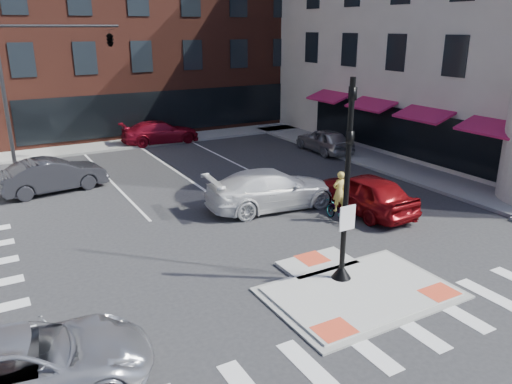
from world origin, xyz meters
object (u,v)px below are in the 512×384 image
red_sedan (364,193)px  bg_car_silver (324,140)px  silver_suv (23,366)px  white_pickup (272,189)px  cyclist (338,205)px  bg_car_red (160,132)px  bg_car_dark (53,175)px

red_sedan → bg_car_silver: bearing=-119.7°
silver_suv → bg_car_silver: same height
white_pickup → cyclist: size_ratio=2.77×
red_sedan → bg_car_red: (-3.03, 16.58, -0.09)m
silver_suv → cyclist: cyclist is taller
bg_car_silver → cyclist: cyclist is taller
bg_car_silver → white_pickup: bearing=42.8°
bg_car_silver → cyclist: (-6.50, -9.55, -0.04)m
bg_car_silver → red_sedan: bearing=63.8°
white_pickup → bg_car_dark: 10.42m
bg_car_red → white_pickup: bearing=-177.3°
silver_suv → red_sedan: bearing=-62.3°
white_pickup → cyclist: 3.03m
bg_car_dark → bg_car_red: bg_car_dark is taller
silver_suv → bg_car_red: 23.97m
bg_car_dark → bg_car_red: 10.70m
bg_car_red → cyclist: (1.42, -16.94, -0.04)m
silver_suv → bg_car_dark: bearing=-3.3°
silver_suv → bg_car_dark: 14.48m
bg_car_dark → bg_car_silver: bg_car_dark is taller
bg_car_dark → cyclist: (9.21, -9.61, -0.10)m
silver_suv → bg_car_red: bearing=-18.5°
bg_car_dark → silver_suv: bearing=161.7°
white_pickup → bg_car_red: 14.29m
white_pickup → bg_car_red: white_pickup is taller
bg_car_silver → bg_car_red: 10.83m
silver_suv → white_pickup: white_pickup is taller
white_pickup → bg_car_silver: (7.94, 6.90, -0.09)m
silver_suv → bg_car_red: silver_suv is taller
bg_car_dark → bg_car_silver: bearing=-97.9°
silver_suv → bg_car_silver: (18.39, 14.17, -0.00)m
silver_suv → bg_car_silver: bearing=-45.0°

